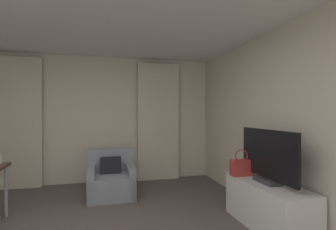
{
  "coord_description": "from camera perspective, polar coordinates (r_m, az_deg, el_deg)",
  "views": [
    {
      "loc": [
        0.2,
        -2.54,
        1.45
      ],
      "look_at": [
        1.19,
        1.34,
        1.41
      ],
      "focal_mm": 27.62,
      "sensor_mm": 36.0,
      "label": 1
    }
  ],
  "objects": [
    {
      "name": "tv_flatscreen",
      "position": [
        3.51,
        21.16,
        -8.75
      ],
      "size": [
        0.2,
        1.07,
        0.67
      ],
      "color": "#333338",
      "rests_on": "tv_console"
    },
    {
      "name": "handbag_primary",
      "position": [
        3.83,
        15.89,
        -10.96
      ],
      "size": [
        0.3,
        0.14,
        0.37
      ],
      "color": "#B73833",
      "rests_on": "tv_console"
    },
    {
      "name": "curtain_left_panel",
      "position": [
        5.66,
        -30.47,
        -1.49
      ],
      "size": [
        0.9,
        0.06,
        2.5
      ],
      "color": "beige",
      "rests_on": "ground"
    },
    {
      "name": "curtain_right_panel",
      "position": [
        5.57,
        -2.12,
        -1.43
      ],
      "size": [
        0.9,
        0.06,
        2.5
      ],
      "color": "beige",
      "rests_on": "ground"
    },
    {
      "name": "wall_window",
      "position": [
        5.57,
        -16.37,
        -0.94
      ],
      "size": [
        5.12,
        0.06,
        2.6
      ],
      "color": "beige",
      "rests_on": "ground"
    },
    {
      "name": "wall_right",
      "position": [
        3.45,
        28.25,
        -1.95
      ],
      "size": [
        0.06,
        6.12,
        2.6
      ],
      "color": "beige",
      "rests_on": "ground"
    },
    {
      "name": "tv_console",
      "position": [
        3.65,
        21.2,
        -18.08
      ],
      "size": [
        0.51,
        1.26,
        0.56
      ],
      "color": "white",
      "rests_on": "ground"
    },
    {
      "name": "armchair",
      "position": [
        4.71,
        -12.5,
        -14.0
      ],
      "size": [
        0.79,
        0.78,
        0.79
      ],
      "color": "gray",
      "rests_on": "ground"
    }
  ]
}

